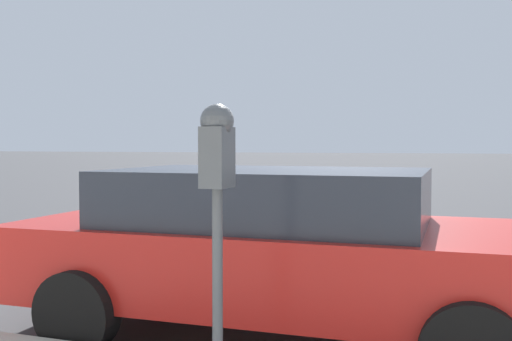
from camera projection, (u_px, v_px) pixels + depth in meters
The scene contains 3 objects.
ground_plane at pixel (294, 301), 6.00m from camera, with size 220.00×220.00×0.00m, color #424244.
parking_meter at pixel (217, 172), 3.34m from camera, with size 0.21×0.19×1.63m.
car_red at pixel (284, 246), 4.89m from camera, with size 2.17×4.52×1.37m.
Camera 1 is at (-5.71, -1.67, 1.57)m, focal length 42.00 mm.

